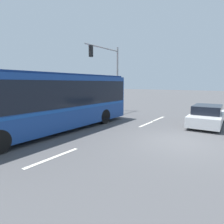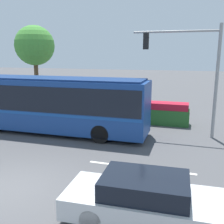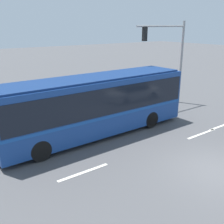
% 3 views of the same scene
% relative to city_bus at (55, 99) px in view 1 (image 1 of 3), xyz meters
% --- Properties ---
extents(ground_plane, '(140.00, 140.00, 0.00)m').
position_rel_city_bus_xyz_m(ground_plane, '(1.90, -6.48, -1.88)').
color(ground_plane, '#4C4C4F').
extents(city_bus, '(11.15, 2.60, 3.31)m').
position_rel_city_bus_xyz_m(city_bus, '(0.00, 0.00, 0.00)').
color(city_bus, navy).
rests_on(city_bus, ground).
extents(sedan_foreground, '(4.88, 2.05, 1.34)m').
position_rel_city_bus_xyz_m(sedan_foreground, '(6.76, -6.94, -1.25)').
color(sedan_foreground, silver).
rests_on(sedan_foreground, ground).
extents(traffic_light_pole, '(4.73, 0.24, 6.22)m').
position_rel_city_bus_xyz_m(traffic_light_pole, '(7.79, 1.68, 2.20)').
color(traffic_light_pole, gray).
rests_on(traffic_light_pole, ground).
extents(flowering_hedge, '(8.21, 1.16, 1.47)m').
position_rel_city_bus_xyz_m(flowering_hedge, '(3.58, 3.88, -1.15)').
color(flowering_hedge, '#286028').
rests_on(flowering_hedge, ground).
extents(lane_stripe_near, '(2.40, 0.16, 0.01)m').
position_rel_city_bus_xyz_m(lane_stripe_near, '(4.86, -3.55, -1.87)').
color(lane_stripe_near, silver).
rests_on(lane_stripe_near, ground).
extents(lane_stripe_mid, '(2.40, 0.16, 0.01)m').
position_rel_city_bus_xyz_m(lane_stripe_mid, '(6.97, -3.50, -1.87)').
color(lane_stripe_mid, silver).
rests_on(lane_stripe_mid, ground).
extents(lane_stripe_far, '(2.40, 0.16, 0.01)m').
position_rel_city_bus_xyz_m(lane_stripe_far, '(-2.73, -3.20, -1.87)').
color(lane_stripe_far, silver).
rests_on(lane_stripe_far, ground).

